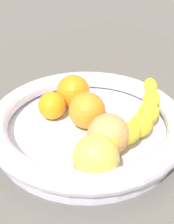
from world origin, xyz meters
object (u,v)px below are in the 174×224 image
orange_front (52,106)px  apple_yellow (96,157)px  banana_draped_left (141,115)px  orange_mid_left (89,111)px  fruit_bowl (87,121)px  peach_blush (108,135)px  orange_mid_right (73,91)px

orange_front → apple_yellow: size_ratio=0.79×
banana_draped_left → orange_mid_left: size_ratio=3.57×
fruit_bowl → peach_blush: peach_blush is taller
orange_mid_left → apple_yellow: same height
orange_front → orange_mid_left: (6.63, 3.92, 0.68)cm
apple_yellow → orange_front: bearing=170.8°
banana_draped_left → orange_mid_right: (-14.02, -5.04, 0.38)cm
peach_blush → orange_mid_left: bearing=166.2°
orange_mid_right → orange_front: bearing=-77.6°
orange_mid_left → peach_blush: 7.62cm
peach_blush → orange_front: bearing=-171.5°
fruit_bowl → banana_draped_left: size_ratio=1.49×
fruit_bowl → orange_front: orange_front is taller
fruit_bowl → apple_yellow: size_ratio=5.28×
apple_yellow → orange_mid_right: bearing=155.1°
orange_mid_right → orange_mid_left: bearing=-13.0°
fruit_bowl → peach_blush: (7.82, -1.59, 2.45)cm
apple_yellow → fruit_bowl: bearing=149.2°
orange_front → peach_blush: size_ratio=0.79×
orange_mid_right → apple_yellow: bearing=-24.9°
banana_draped_left → peach_blush: (1.27, -8.68, 0.40)cm
apple_yellow → banana_draped_left: bearing=107.4°
fruit_bowl → banana_draped_left: 9.87cm
fruit_bowl → orange_front: 7.43cm
fruit_bowl → peach_blush: 8.35cm
orange_mid_right → apple_yellow: same height
fruit_bowl → peach_blush: bearing=-11.5°
fruit_bowl → orange_mid_right: 8.12cm
orange_front → orange_mid_right: (-1.26, 5.74, 0.70)cm
fruit_bowl → orange_mid_right: (-7.47, 2.05, 2.43)cm
orange_front → orange_mid_left: 7.73cm
orange_mid_left → peach_blush: bearing=-13.8°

